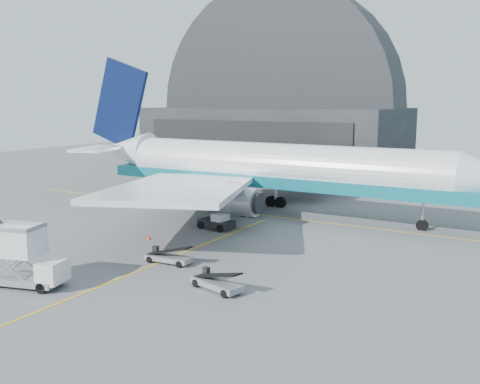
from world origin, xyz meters
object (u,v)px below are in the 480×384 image
Objects in this scene: airliner at (263,167)px; catering_truck at (21,257)px; belt_loader_a at (168,257)px; belt_loader_b at (216,283)px; pushback_tug at (217,223)px.

catering_truck is at bearing -94.44° from airliner.
belt_loader_b reaches higher than belt_loader_a.
belt_loader_a is (5.67, 9.82, -1.66)m from catering_truck.
belt_loader_b is at bearing 11.80° from catering_truck.
catering_truck is 22.34m from pushback_tug.
belt_loader_b is (12.62, 6.48, -1.64)m from catering_truck.
pushback_tug is (0.06, -10.27, -4.81)m from airliner.
belt_loader_b is (6.95, -3.34, 0.02)m from belt_loader_a.
pushback_tug is 18.60m from belt_loader_b.
airliner is at bearing 94.09° from belt_loader_a.
catering_truck is 1.70× the size of pushback_tug.
catering_truck is 1.45× the size of belt_loader_b.
belt_loader_b is (10.04, -15.65, -0.11)m from pushback_tug.
airliner is at bearing 126.24° from belt_loader_b.
catering_truck is at bearing -137.88° from belt_loader_b.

